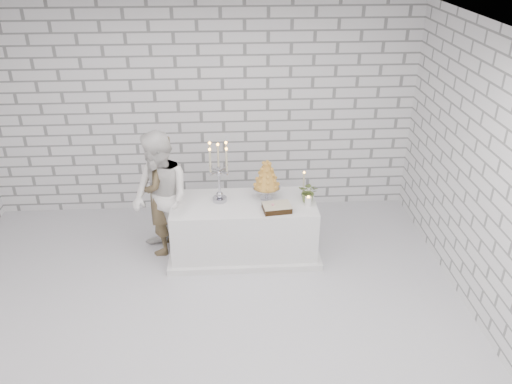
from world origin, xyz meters
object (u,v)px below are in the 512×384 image
(cake_table, at_px, (244,228))
(bride, at_px, (161,198))
(groom, at_px, (159,195))
(candelabra, at_px, (219,173))
(croquembouche, at_px, (267,179))

(cake_table, height_order, bride, bride)
(groom, distance_m, candelabra, 0.84)
(croquembouche, bearing_deg, cake_table, -164.41)
(cake_table, relative_size, groom, 1.12)
(groom, bearing_deg, cake_table, 82.34)
(cake_table, xyz_separation_m, croquembouche, (0.29, 0.08, 0.65))
(groom, relative_size, croquembouche, 2.95)
(croquembouche, bearing_deg, bride, -176.13)
(bride, xyz_separation_m, croquembouche, (1.31, 0.09, 0.18))
(bride, bearing_deg, croquembouche, 59.17)
(groom, height_order, bride, bride)
(cake_table, relative_size, bride, 1.07)
(candelabra, relative_size, croquembouche, 1.43)
(cake_table, height_order, candelabra, candelabra)
(bride, bearing_deg, groom, 158.14)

